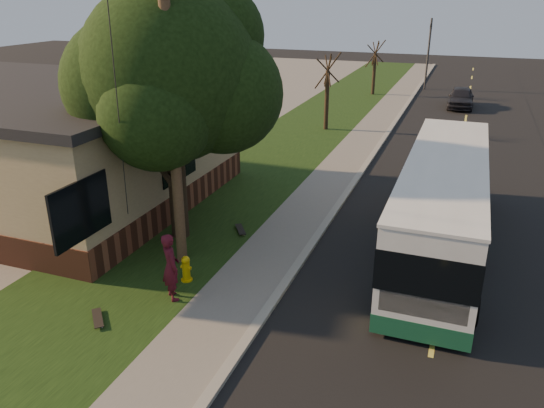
% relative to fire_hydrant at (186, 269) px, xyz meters
% --- Properties ---
extents(ground, '(120.00, 120.00, 0.00)m').
position_rel_fire_hydrant_xyz_m(ground, '(2.60, 0.00, -0.43)').
color(ground, black).
rests_on(ground, ground).
extents(road, '(8.00, 80.00, 0.01)m').
position_rel_fire_hydrant_xyz_m(road, '(6.60, 10.00, -0.43)').
color(road, black).
rests_on(road, ground).
extents(curb, '(0.25, 80.00, 0.12)m').
position_rel_fire_hydrant_xyz_m(curb, '(2.60, 10.00, -0.37)').
color(curb, gray).
rests_on(curb, ground).
extents(sidewalk, '(2.00, 80.00, 0.08)m').
position_rel_fire_hydrant_xyz_m(sidewalk, '(1.60, 10.00, -0.39)').
color(sidewalk, slate).
rests_on(sidewalk, ground).
extents(grass_verge, '(5.00, 80.00, 0.07)m').
position_rel_fire_hydrant_xyz_m(grass_verge, '(-1.90, 10.00, -0.40)').
color(grass_verge, black).
rests_on(grass_verge, ground).
extents(building_lot, '(15.00, 80.00, 0.04)m').
position_rel_fire_hydrant_xyz_m(building_lot, '(-11.90, 10.00, -0.41)').
color(building_lot, slate).
rests_on(building_lot, ground).
extents(fire_hydrant, '(0.32, 0.32, 0.74)m').
position_rel_fire_hydrant_xyz_m(fire_hydrant, '(0.00, 0.00, 0.00)').
color(fire_hydrant, '#DDB40B').
rests_on(fire_hydrant, grass_verge).
extents(utility_pole, '(2.86, 3.21, 9.07)m').
position_rel_fire_hydrant_xyz_m(utility_pole, '(-0.71, 0.99, 4.20)').
color(utility_pole, '#473321').
rests_on(utility_pole, ground).
extents(leafy_tree, '(6.30, 6.00, 7.80)m').
position_rel_fire_hydrant_xyz_m(leafy_tree, '(-1.57, 2.65, 4.73)').
color(leafy_tree, black).
rests_on(leafy_tree, grass_verge).
extents(bare_tree_near, '(1.38, 1.21, 4.31)m').
position_rel_fire_hydrant_xyz_m(bare_tree_near, '(-0.90, 18.00, 1.72)').
color(bare_tree_near, black).
rests_on(bare_tree_near, grass_verge).
extents(bare_tree_far, '(1.38, 1.21, 4.03)m').
position_rel_fire_hydrant_xyz_m(bare_tree_far, '(-0.40, 30.00, 1.57)').
color(bare_tree_far, black).
rests_on(bare_tree_far, grass_verge).
extents(traffic_signal, '(0.18, 0.22, 5.50)m').
position_rel_fire_hydrant_xyz_m(traffic_signal, '(3.10, 34.00, 2.73)').
color(traffic_signal, '#2D2D30').
rests_on(traffic_signal, ground).
extents(transit_bus, '(2.46, 10.66, 2.89)m').
position_rel_fire_hydrant_xyz_m(transit_bus, '(6.30, 4.56, 1.11)').
color(transit_bus, silver).
rests_on(transit_bus, ground).
extents(skateboarder, '(0.78, 0.77, 1.82)m').
position_rel_fire_hydrant_xyz_m(skateboarder, '(0.10, -0.91, 0.55)').
color(skateboarder, '#450D1A').
rests_on(skateboarder, grass_verge).
extents(skateboard_main, '(0.67, 0.84, 0.08)m').
position_rel_fire_hydrant_xyz_m(skateboard_main, '(0.10, 3.46, -0.30)').
color(skateboard_main, black).
rests_on(skateboard_main, grass_verge).
extents(skateboard_spare, '(0.75, 0.79, 0.08)m').
position_rel_fire_hydrant_xyz_m(skateboard_spare, '(-1.08, -2.45, -0.30)').
color(skateboard_spare, black).
rests_on(skateboard_spare, grass_verge).
extents(dumpster, '(1.42, 1.13, 1.24)m').
position_rel_fire_hydrant_xyz_m(dumpster, '(-5.84, 8.66, 0.23)').
color(dumpster, '#12301E').
rests_on(dumpster, building_lot).
extents(distant_car, '(1.67, 4.08, 1.38)m').
position_rel_fire_hydrant_xyz_m(distant_car, '(6.10, 27.42, 0.26)').
color(distant_car, black).
rests_on(distant_car, ground).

